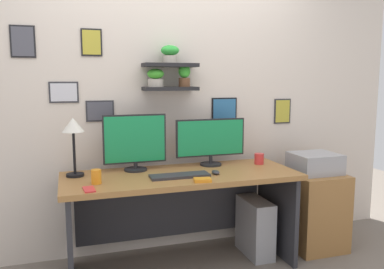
{
  "coord_description": "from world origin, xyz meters",
  "views": [
    {
      "loc": [
        -0.82,
        -2.82,
        1.47
      ],
      "look_at": [
        0.1,
        0.05,
        1.04
      ],
      "focal_mm": 36.85,
      "sensor_mm": 36.0,
      "label": 1
    }
  ],
  "objects": [
    {
      "name": "coffee_mug",
      "position": [
        0.72,
        0.13,
        0.8
      ],
      "size": [
        0.08,
        0.08,
        0.09
      ],
      "primitive_type": "cylinder",
      "color": "red",
      "rests_on": "desk"
    },
    {
      "name": "computer_tower_right",
      "position": [
        0.65,
        0.03,
        0.24
      ],
      "size": [
        0.18,
        0.4,
        0.47
      ],
      "primitive_type": "cube",
      "color": "#99999E",
      "rests_on": "ground"
    },
    {
      "name": "drawer_cabinet",
      "position": [
        1.2,
        0.02,
        0.33
      ],
      "size": [
        0.44,
        0.5,
        0.66
      ],
      "primitive_type": "cube",
      "color": "#9E6B38",
      "rests_on": "ground"
    },
    {
      "name": "keyboard",
      "position": [
        -0.04,
        -0.1,
        0.76
      ],
      "size": [
        0.44,
        0.14,
        0.02
      ],
      "primitive_type": "cube",
      "color": "#2D2D33",
      "rests_on": "desk"
    },
    {
      "name": "desk",
      "position": [
        0.0,
        0.06,
        0.55
      ],
      "size": [
        1.79,
        0.68,
        0.75
      ],
      "color": "#9E6B38",
      "rests_on": "ground"
    },
    {
      "name": "back_wall_assembly",
      "position": [
        -0.0,
        0.44,
        1.35
      ],
      "size": [
        4.4,
        0.24,
        2.7
      ],
      "color": "beige",
      "rests_on": "ground"
    },
    {
      "name": "cell_phone",
      "position": [
        -0.7,
        -0.25,
        0.76
      ],
      "size": [
        0.08,
        0.14,
        0.01
      ],
      "primitive_type": "cube",
      "rotation": [
        0.0,
        0.0,
        0.08
      ],
      "color": "red",
      "rests_on": "desk"
    },
    {
      "name": "printer",
      "position": [
        1.2,
        0.02,
        0.75
      ],
      "size": [
        0.38,
        0.34,
        0.17
      ],
      "primitive_type": "cube",
      "color": "#9E9EA3",
      "rests_on": "drawer_cabinet"
    },
    {
      "name": "ground_plane",
      "position": [
        0.0,
        0.0,
        0.0
      ],
      "size": [
        8.0,
        8.0,
        0.0
      ],
      "primitive_type": "plane",
      "color": "#70665B"
    },
    {
      "name": "computer_mouse",
      "position": [
        0.24,
        -0.1,
        0.77
      ],
      "size": [
        0.06,
        0.09,
        0.03
      ],
      "primitive_type": "ellipsoid",
      "color": "#2D2D33",
      "rests_on": "desk"
    },
    {
      "name": "desk_lamp",
      "position": [
        -0.78,
        0.16,
        1.09
      ],
      "size": [
        0.16,
        0.16,
        0.44
      ],
      "color": "black",
      "rests_on": "desk"
    },
    {
      "name": "monitor_right",
      "position": [
        0.32,
        0.22,
        0.96
      ],
      "size": [
        0.6,
        0.18,
        0.39
      ],
      "color": "black",
      "rests_on": "desk"
    },
    {
      "name": "pen_cup",
      "position": [
        -0.64,
        -0.1,
        0.8
      ],
      "size": [
        0.07,
        0.07,
        0.1
      ],
      "primitive_type": "cylinder",
      "color": "orange",
      "rests_on": "desk"
    },
    {
      "name": "scissors_tray",
      "position": [
        0.07,
        -0.27,
        0.76
      ],
      "size": [
        0.13,
        0.1,
        0.02
      ],
      "primitive_type": "cube",
      "rotation": [
        0.0,
        0.0,
        -0.18
      ],
      "color": "orange",
      "rests_on": "desk"
    },
    {
      "name": "monitor_left",
      "position": [
        -0.32,
        0.22,
        0.98
      ],
      "size": [
        0.49,
        0.18,
        0.44
      ],
      "color": "black",
      "rests_on": "desk"
    }
  ]
}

